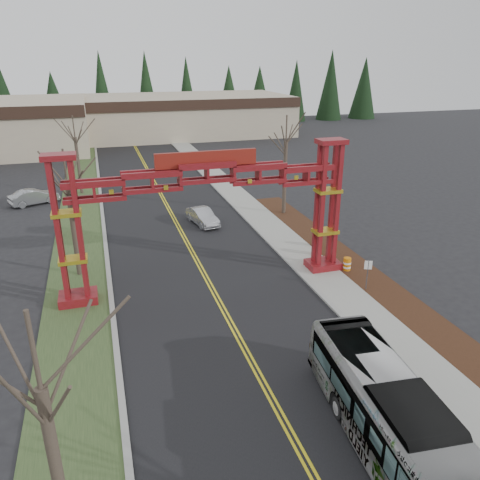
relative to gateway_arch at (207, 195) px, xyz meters
name	(u,v)px	position (x,y,z in m)	size (l,w,h in m)	color
road	(188,245)	(0.00, 7.00, -5.97)	(12.00, 110.00, 0.02)	black
lane_line_left	(187,245)	(-0.12, 7.00, -5.96)	(0.12, 100.00, 0.01)	yellow
lane_line_right	(190,245)	(0.12, 7.00, -5.96)	(0.12, 100.00, 0.01)	yellow
curb_right	(263,236)	(6.15, 7.00, -5.91)	(0.30, 110.00, 0.15)	#969691
sidewalk_right	(280,234)	(7.60, 7.00, -5.91)	(2.60, 110.00, 0.14)	gray
landscape_strip	(424,322)	(10.20, -8.00, -5.92)	(2.60, 50.00, 0.12)	#311D10
grass_median	(80,257)	(-8.00, 7.00, -5.94)	(4.00, 110.00, 0.08)	#2F4221
curb_left	(107,254)	(-6.15, 7.00, -5.91)	(0.30, 110.00, 0.15)	#969691
gateway_arch	(207,195)	(0.00, 0.00, 0.00)	(18.20, 1.60, 8.90)	#62110C
retail_building_east	(183,115)	(10.00, 61.95, -2.47)	(38.00, 20.30, 7.00)	#BBAD8F
conifer_treeline	(123,95)	(0.25, 74.00, 0.50)	(116.10, 5.60, 13.00)	black
transit_bus	(393,420)	(3.11, -15.25, -4.48)	(2.53, 10.82, 3.01)	#9A9CA1
silver_sedan	(203,217)	(2.16, 11.48, -5.28)	(1.48, 4.24, 1.40)	#A5A8AD
parked_car_far_a	(34,197)	(-12.45, 22.16, -5.22)	(1.62, 4.63, 1.53)	gray
bare_tree_median_near	(41,390)	(-8.00, -15.77, -0.05)	(3.39, 3.39, 8.21)	#382D26
bare_tree_median_mid	(67,185)	(-8.00, 3.98, 0.22)	(3.35, 3.35, 8.46)	#382D26
bare_tree_median_far	(75,138)	(-8.00, 24.80, -0.06)	(3.29, 3.29, 8.13)	#382D26
bare_tree_right_far	(286,142)	(10.00, 12.11, 0.64)	(3.47, 3.47, 8.96)	#382D26
street_sign	(368,269)	(9.14, -3.68, -4.51)	(0.45, 0.20, 2.04)	#3F3F44
barrel_south	(347,265)	(9.40, -0.80, -5.48)	(0.54, 0.54, 1.00)	orange
barrel_mid	(318,249)	(8.65, 2.15, -5.45)	(0.58, 0.58, 1.07)	orange
barrel_north	(316,242)	(9.25, 3.74, -5.51)	(0.51, 0.51, 0.95)	orange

